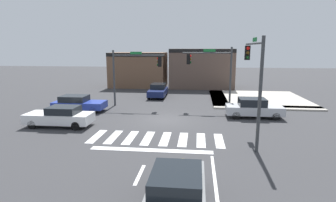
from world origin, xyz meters
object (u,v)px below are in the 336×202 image
Objects in this scene: car_gray at (176,192)px; traffic_signal_northeast at (212,67)px; car_navy at (158,90)px; car_white at (60,116)px; car_silver at (254,108)px; traffic_signal_southeast at (254,70)px; traffic_signal_northwest at (134,68)px; car_blue at (78,103)px.

traffic_signal_northeast is at bearing -6.33° from car_gray.
car_navy reaches higher than car_white.
car_navy is 0.96× the size of car_silver.
car_gray is at bearing 9.84° from car_navy.
traffic_signal_southeast reaches higher than car_silver.
car_navy is 22.70m from car_gray.
traffic_signal_northeast reaches higher than car_white.
traffic_signal_southeast is 1.32× the size of car_white.
car_navy is (-7.77, 14.32, -3.54)m from traffic_signal_southeast.
car_navy is 12.42m from car_silver.
traffic_signal_southeast is 1.38× the size of car_silver.
car_white is at bearing -163.60° from car_silver.
car_silver is at bearing 46.74° from car_navy.
traffic_signal_northeast reaches higher than traffic_signal_northwest.
traffic_signal_northwest reaches higher than car_white.
car_gray reaches higher than car_white.
car_navy is at bearing 136.74° from car_silver.
car_white is at bearing 43.33° from car_gray.
car_silver is (14.27, 4.20, 0.04)m from car_white.
car_gray is at bearing -110.45° from car_silver.
car_gray is 0.96× the size of car_white.
car_silver is at bearing -12.34° from traffic_signal_southeast.
car_navy is 0.95× the size of car_gray.
car_gray is at bearing 154.17° from traffic_signal_southeast.
traffic_signal_southeast reaches higher than traffic_signal_northeast.
car_silver reaches higher than car_gray.
traffic_signal_northeast is at bearing 0.39° from traffic_signal_northwest.
traffic_signal_northeast reaches higher than car_gray.
traffic_signal_southeast is at bearing -25.83° from car_gray.
traffic_signal_northwest is (-9.29, 9.13, -0.62)m from traffic_signal_southeast.
traffic_signal_southeast is at bearing -102.34° from car_silver.
car_silver reaches higher than car_white.
traffic_signal_northwest reaches higher than car_gray.
car_gray is (-3.89, -8.04, -3.52)m from traffic_signal_southeast.
traffic_signal_northeast is at bearing 13.28° from car_blue.
car_blue is 9.94m from car_navy.
car_blue is at bearing -80.74° from car_white.
car_gray is at bearing 83.67° from traffic_signal_northeast.
traffic_signal_southeast is 9.41m from traffic_signal_northeast.
car_white is at bearing 82.95° from traffic_signal_southeast.
car_navy is at bearing 52.80° from car_blue.
car_silver is at bearing -163.60° from car_white.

